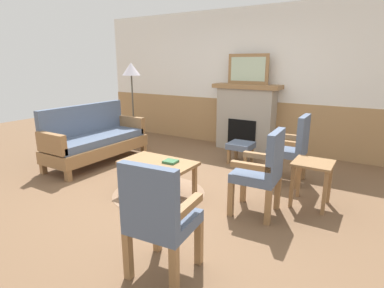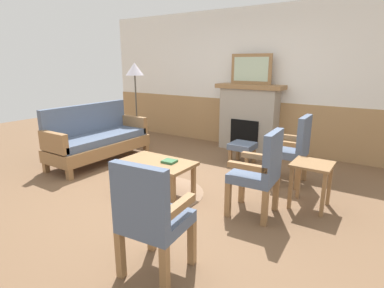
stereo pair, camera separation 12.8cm
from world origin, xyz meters
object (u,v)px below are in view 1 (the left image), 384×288
at_px(coffee_table, 158,166).
at_px(fireplace, 246,117).
at_px(couch, 95,140).
at_px(armchair_front_left, 159,215).
at_px(framed_picture, 248,69).
at_px(side_table, 313,171).
at_px(footstool, 241,147).
at_px(floor_lamp_by_couch, 131,74).
at_px(armchair_near_fireplace, 263,169).
at_px(book_on_table, 171,162).
at_px(armchair_by_window_left, 293,146).

bearing_deg(coffee_table, fireplace, 87.30).
xyz_separation_m(fireplace, couch, (-1.87, -2.14, -0.26)).
height_order(coffee_table, armchair_front_left, armchair_front_left).
height_order(framed_picture, couch, framed_picture).
bearing_deg(side_table, footstool, 141.87).
bearing_deg(footstool, fireplace, 108.01).
bearing_deg(fireplace, floor_lamp_by_couch, -156.90).
bearing_deg(floor_lamp_by_couch, couch, -78.94).
relative_size(couch, armchair_near_fireplace, 1.84).
height_order(framed_picture, floor_lamp_by_couch, framed_picture).
xyz_separation_m(book_on_table, armchair_front_left, (0.85, -1.34, 0.08)).
height_order(fireplace, footstool, fireplace).
bearing_deg(book_on_table, armchair_near_fireplace, 5.75).
bearing_deg(side_table, couch, -176.72).
relative_size(armchair_near_fireplace, armchair_by_window_left, 1.00).
bearing_deg(couch, armchair_near_fireplace, -5.93).
xyz_separation_m(footstool, side_table, (1.36, -1.07, 0.15)).
xyz_separation_m(armchair_by_window_left, side_table, (0.40, -0.65, -0.10)).
relative_size(coffee_table, side_table, 1.75).
xyz_separation_m(coffee_table, book_on_table, (0.16, 0.05, 0.07)).
bearing_deg(framed_picture, armchair_by_window_left, -46.23).
distance_m(armchair_near_fireplace, armchair_front_left, 1.49).
bearing_deg(floor_lamp_by_couch, footstool, 0.63).
xyz_separation_m(framed_picture, side_table, (1.64, -1.94, -1.13)).
xyz_separation_m(footstool, floor_lamp_by_couch, (-2.40, -0.03, 1.17)).
xyz_separation_m(coffee_table, armchair_by_window_left, (1.37, 1.33, 0.15)).
height_order(coffee_table, armchair_near_fireplace, armchair_near_fireplace).
relative_size(book_on_table, armchair_front_left, 0.17).
bearing_deg(armchair_by_window_left, couch, -164.75).
bearing_deg(armchair_by_window_left, armchair_front_left, -97.61).
height_order(framed_picture, book_on_table, framed_picture).
bearing_deg(framed_picture, couch, -131.08).
distance_m(coffee_table, armchair_front_left, 1.65).
distance_m(fireplace, armchair_by_window_left, 1.80).
relative_size(fireplace, footstool, 3.25).
bearing_deg(fireplace, book_on_table, -89.12).
bearing_deg(floor_lamp_by_couch, armchair_front_left, -45.14).
height_order(armchair_near_fireplace, armchair_by_window_left, same).
bearing_deg(couch, armchair_by_window_left, 15.25).
xyz_separation_m(coffee_table, armchair_near_fireplace, (1.33, 0.17, 0.15)).
bearing_deg(armchair_by_window_left, armchair_near_fireplace, -91.52).
height_order(fireplace, book_on_table, fireplace).
height_order(footstool, side_table, side_table).
bearing_deg(armchair_front_left, armchair_by_window_left, 82.39).
relative_size(footstool, side_table, 0.73).
distance_m(framed_picture, coffee_table, 2.88).
bearing_deg(framed_picture, armchair_near_fireplace, -63.83).
bearing_deg(armchair_near_fireplace, floor_lamp_by_couch, 154.81).
height_order(armchair_by_window_left, armchair_front_left, same).
xyz_separation_m(armchair_front_left, floor_lamp_by_couch, (-3.00, 3.02, 0.91)).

